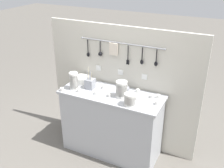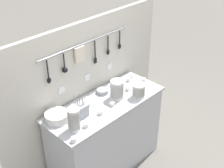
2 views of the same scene
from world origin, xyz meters
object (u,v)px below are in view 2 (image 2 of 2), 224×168
(bowl_stack_tall_left, at_px, (139,91))
(cup_centre, at_px, (88,104))
(cup_front_left, at_px, (101,112))
(plate_stack, at_px, (57,117))
(cutlery_caddy, at_px, (81,110))
(cup_edge_far, at_px, (128,88))
(cup_by_caddy, at_px, (74,140))
(steel_mixing_bowl, at_px, (102,91))
(cup_mid_row, at_px, (112,104))
(bowl_stack_wide_centre, at_px, (74,119))
(bowl_stack_short_front, at_px, (117,89))
(cup_beside_plates, at_px, (143,80))
(cup_front_right, at_px, (86,125))
(cup_back_right, at_px, (129,79))
(cup_back_left, at_px, (131,76))
(cup_edge_near, at_px, (113,84))

(bowl_stack_tall_left, bearing_deg, cup_centre, 151.94)
(cup_centre, bearing_deg, cup_front_left, -93.22)
(plate_stack, bearing_deg, cutlery_caddy, -29.79)
(cup_edge_far, bearing_deg, cup_by_caddy, -167.31)
(bowl_stack_tall_left, distance_m, cup_by_caddy, 0.92)
(steel_mixing_bowl, bearing_deg, cup_mid_row, -111.86)
(bowl_stack_wide_centre, relative_size, bowl_stack_short_front, 1.12)
(steel_mixing_bowl, xyz_separation_m, cup_front_left, (-0.27, -0.26, 0.00))
(cup_by_caddy, distance_m, cup_mid_row, 0.62)
(bowl_stack_wide_centre, distance_m, bowl_stack_tall_left, 0.81)
(bowl_stack_wide_centre, distance_m, cup_by_caddy, 0.19)
(cup_beside_plates, bearing_deg, cup_front_right, -172.34)
(bowl_stack_wide_centre, relative_size, cup_front_left, 4.69)
(steel_mixing_bowl, bearing_deg, cup_centre, -165.24)
(bowl_stack_wide_centre, distance_m, cup_mid_row, 0.51)
(cup_front_left, xyz_separation_m, cup_centre, (0.01, 0.19, 0.00))
(plate_stack, xyz_separation_m, steel_mixing_bowl, (0.62, 0.03, -0.02))
(steel_mixing_bowl, bearing_deg, cup_back_right, -5.71)
(cup_by_caddy, distance_m, cup_beside_plates, 1.21)
(bowl_stack_short_front, xyz_separation_m, plate_stack, (-0.66, 0.15, -0.06))
(cutlery_caddy, relative_size, cup_mid_row, 5.60)
(cup_front_left, bearing_deg, cup_front_right, -169.92)
(plate_stack, bearing_deg, cup_beside_plates, -7.09)
(bowl_stack_tall_left, height_order, bowl_stack_short_front, bowl_stack_short_front)
(cutlery_caddy, relative_size, cup_front_right, 5.60)
(cup_front_right, bearing_deg, cup_front_left, 10.08)
(bowl_stack_wide_centre, xyz_separation_m, cup_front_left, (0.32, -0.00, -0.09))
(cup_back_left, height_order, cup_back_right, same)
(bowl_stack_short_front, xyz_separation_m, steel_mixing_bowl, (-0.04, 0.18, -0.08))
(plate_stack, height_order, cup_front_left, plate_stack)
(bowl_stack_wide_centre, height_order, cup_centre, bowl_stack_wide_centre)
(cutlery_caddy, xyz_separation_m, cup_centre, (0.16, 0.07, -0.05))
(cup_edge_near, bearing_deg, plate_stack, -176.68)
(cup_by_caddy, bearing_deg, bowl_stack_wide_centre, 47.33)
(bowl_stack_short_front, xyz_separation_m, cup_centre, (-0.30, 0.11, -0.08))
(bowl_stack_tall_left, distance_m, cup_front_left, 0.49)
(cup_back_right, bearing_deg, cup_centre, -177.20)
(bowl_stack_short_front, distance_m, cup_front_left, 0.33)
(bowl_stack_wide_centre, relative_size, cup_centre, 4.69)
(plate_stack, distance_m, cup_centre, 0.36)
(cup_centre, relative_size, cup_back_right, 1.00)
(cup_centre, relative_size, cup_front_right, 1.00)
(bowl_stack_tall_left, xyz_separation_m, steel_mixing_bowl, (-0.21, 0.32, -0.05))
(cup_beside_plates, bearing_deg, cup_back_right, 130.36)
(cup_back_right, bearing_deg, steel_mixing_bowl, 174.29)
(bowl_stack_short_front, height_order, cup_back_right, bowl_stack_short_front)
(bowl_stack_short_front, bearing_deg, cup_beside_plates, 1.41)
(cup_edge_far, bearing_deg, cup_beside_plates, -1.05)
(cutlery_caddy, bearing_deg, cup_back_left, 8.90)
(cutlery_caddy, relative_size, cup_edge_far, 5.60)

